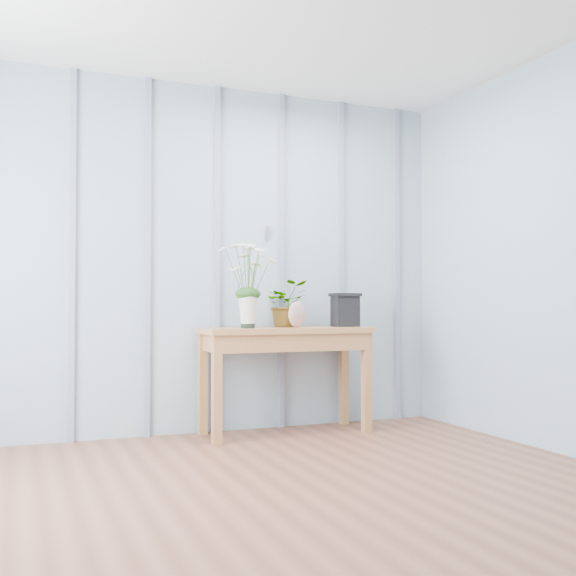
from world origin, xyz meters
name	(u,v)px	position (x,y,z in m)	size (l,w,h in m)	color
ground	(311,534)	(0.00, 0.00, 0.00)	(4.50, 4.50, 0.00)	brown
room_shell	(241,102)	(0.00, 0.92, 1.99)	(4.00, 4.50, 2.50)	#91A7B5
sideboard	(285,344)	(0.69, 1.99, 0.64)	(1.20, 0.45, 0.75)	#956336
daisy_vase	(248,272)	(0.39, 1.93, 1.13)	(0.43, 0.33, 0.61)	black
spider_plant	(286,304)	(0.74, 2.11, 0.92)	(0.31, 0.27, 0.34)	#163D12
felt_disc_vessel	(297,314)	(0.76, 1.96, 0.84)	(0.19, 0.05, 0.19)	#8B4753
carved_box	(345,309)	(1.16, 2.00, 0.88)	(0.21, 0.16, 0.25)	black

